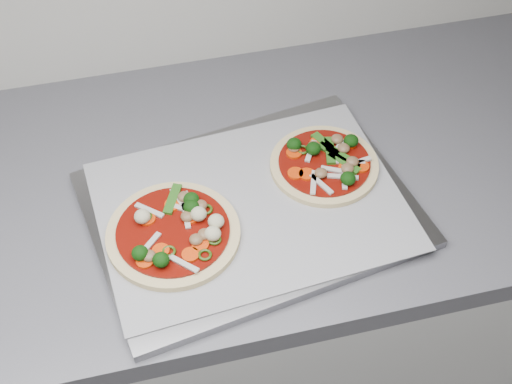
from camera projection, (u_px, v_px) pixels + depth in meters
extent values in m
cube|color=silver|center=(19.00, 373.00, 1.42)|extent=(3.60, 0.60, 0.86)
cube|color=gray|center=(250.00, 209.00, 1.08)|extent=(0.53, 0.42, 0.02)
cube|color=#9A9A9F|center=(250.00, 205.00, 1.08)|extent=(0.48, 0.37, 0.00)
cylinder|color=#DAC482|center=(173.00, 234.00, 1.03)|extent=(0.23, 0.23, 0.01)
cylinder|color=maroon|center=(173.00, 231.00, 1.03)|extent=(0.20, 0.20, 0.00)
cube|color=beige|center=(149.00, 245.00, 1.01)|extent=(0.04, 0.04, 0.00)
ellipsoid|color=brown|center=(196.00, 240.00, 1.01)|extent=(0.03, 0.03, 0.01)
ellipsoid|color=brown|center=(204.00, 234.00, 1.01)|extent=(0.02, 0.02, 0.01)
cylinder|color=#FA440C|center=(147.00, 219.00, 1.04)|extent=(0.03, 0.03, 0.00)
cube|color=beige|center=(149.00, 210.00, 1.05)|extent=(0.04, 0.04, 0.00)
ellipsoid|color=beige|center=(216.00, 221.00, 1.02)|extent=(0.03, 0.03, 0.02)
ellipsoid|color=beige|center=(142.00, 217.00, 1.03)|extent=(0.03, 0.03, 0.02)
torus|color=#29450E|center=(205.00, 255.00, 0.99)|extent=(0.03, 0.03, 0.00)
cylinder|color=#FA440C|center=(173.00, 205.00, 1.05)|extent=(0.03, 0.03, 0.00)
ellipsoid|color=brown|center=(201.00, 205.00, 1.05)|extent=(0.03, 0.03, 0.01)
ellipsoid|color=brown|center=(149.00, 256.00, 0.99)|extent=(0.02, 0.02, 0.01)
ellipsoid|color=brown|center=(184.00, 197.00, 1.06)|extent=(0.03, 0.03, 0.01)
cube|color=beige|center=(185.00, 209.00, 1.05)|extent=(0.04, 0.03, 0.00)
cylinder|color=#FA440C|center=(200.00, 244.00, 1.01)|extent=(0.03, 0.03, 0.00)
cube|color=beige|center=(186.00, 216.00, 1.04)|extent=(0.01, 0.05, 0.00)
ellipsoid|color=#153E0C|center=(191.00, 199.00, 1.05)|extent=(0.02, 0.02, 0.02)
cylinder|color=#FA440C|center=(161.00, 251.00, 1.00)|extent=(0.03, 0.03, 0.00)
ellipsoid|color=beige|center=(199.00, 214.00, 1.03)|extent=(0.02, 0.02, 0.02)
cylinder|color=#FA440C|center=(190.00, 217.00, 1.04)|extent=(0.04, 0.04, 0.00)
ellipsoid|color=#153E0C|center=(161.00, 260.00, 0.98)|extent=(0.03, 0.03, 0.02)
torus|color=#29450E|center=(214.00, 239.00, 1.01)|extent=(0.02, 0.02, 0.00)
torus|color=#29450E|center=(206.00, 209.00, 1.05)|extent=(0.02, 0.02, 0.00)
torus|color=#29450E|center=(146.00, 217.00, 1.04)|extent=(0.03, 0.03, 0.00)
cylinder|color=#FA440C|center=(145.00, 261.00, 0.99)|extent=(0.03, 0.03, 0.00)
torus|color=#29450E|center=(169.00, 251.00, 1.00)|extent=(0.03, 0.03, 0.00)
cylinder|color=#FA440C|center=(190.00, 255.00, 0.99)|extent=(0.03, 0.03, 0.00)
ellipsoid|color=brown|center=(187.00, 216.00, 1.03)|extent=(0.02, 0.02, 0.01)
cube|color=beige|center=(184.00, 264.00, 0.98)|extent=(0.04, 0.04, 0.00)
cylinder|color=#FA440C|center=(197.00, 213.00, 1.04)|extent=(0.03, 0.03, 0.00)
ellipsoid|color=#153E0C|center=(191.00, 207.00, 1.04)|extent=(0.03, 0.03, 0.02)
ellipsoid|color=beige|center=(213.00, 234.00, 1.01)|extent=(0.03, 0.03, 0.02)
cube|color=beige|center=(179.00, 199.00, 1.06)|extent=(0.02, 0.05, 0.00)
ellipsoid|color=#153E0C|center=(140.00, 253.00, 0.99)|extent=(0.03, 0.03, 0.02)
cube|color=#306B1F|center=(173.00, 199.00, 1.06)|extent=(0.04, 0.06, 0.00)
cube|color=beige|center=(191.00, 203.00, 1.06)|extent=(0.02, 0.05, 0.00)
cylinder|color=#DAC482|center=(324.00, 165.00, 1.12)|extent=(0.19, 0.19, 0.01)
cylinder|color=maroon|center=(324.00, 162.00, 1.12)|extent=(0.16, 0.16, 0.00)
ellipsoid|color=#153E0C|center=(313.00, 149.00, 1.12)|extent=(0.03, 0.03, 0.02)
cube|color=#306B1F|center=(344.00, 163.00, 1.11)|extent=(0.04, 0.06, 0.00)
cube|color=beige|center=(357.00, 162.00, 1.11)|extent=(0.05, 0.02, 0.00)
cylinder|color=#FA440C|center=(317.00, 143.00, 1.14)|extent=(0.03, 0.03, 0.00)
cube|color=#306B1F|center=(330.00, 151.00, 1.13)|extent=(0.03, 0.06, 0.00)
cylinder|color=#FA440C|center=(294.00, 153.00, 1.13)|extent=(0.03, 0.03, 0.00)
ellipsoid|color=brown|center=(294.00, 147.00, 1.13)|extent=(0.02, 0.02, 0.01)
torus|color=#29450E|center=(344.00, 160.00, 1.12)|extent=(0.03, 0.03, 0.00)
cylinder|color=#FA440C|center=(346.00, 168.00, 1.11)|extent=(0.03, 0.03, 0.00)
ellipsoid|color=#153E0C|center=(348.00, 178.00, 1.08)|extent=(0.03, 0.03, 0.02)
cube|color=beige|center=(343.00, 177.00, 1.09)|extent=(0.05, 0.02, 0.00)
cylinder|color=#FA440C|center=(353.00, 164.00, 1.11)|extent=(0.03, 0.03, 0.00)
ellipsoid|color=brown|center=(337.00, 139.00, 1.14)|extent=(0.03, 0.03, 0.01)
cube|color=beige|center=(336.00, 170.00, 1.10)|extent=(0.05, 0.03, 0.00)
cube|color=#306B1F|center=(326.00, 144.00, 1.14)|extent=(0.04, 0.06, 0.00)
cylinder|color=#FA440C|center=(295.00, 173.00, 1.10)|extent=(0.03, 0.03, 0.00)
ellipsoid|color=brown|center=(352.00, 161.00, 1.11)|extent=(0.02, 0.02, 0.01)
cube|color=beige|center=(350.00, 162.00, 1.11)|extent=(0.05, 0.02, 0.00)
torus|color=#29450E|center=(302.00, 150.00, 1.13)|extent=(0.02, 0.02, 0.00)
ellipsoid|color=brown|center=(347.00, 168.00, 1.10)|extent=(0.02, 0.02, 0.01)
cube|color=beige|center=(314.00, 182.00, 1.09)|extent=(0.02, 0.05, 0.00)
cylinder|color=#FA440C|center=(307.00, 174.00, 1.10)|extent=(0.03, 0.03, 0.00)
ellipsoid|color=#153E0C|center=(294.00, 144.00, 1.13)|extent=(0.03, 0.03, 0.02)
cube|color=#306B1F|center=(334.00, 153.00, 1.13)|extent=(0.05, 0.05, 0.00)
cube|color=beige|center=(337.00, 149.00, 1.13)|extent=(0.04, 0.04, 0.00)
ellipsoid|color=brown|center=(321.00, 173.00, 1.09)|extent=(0.03, 0.03, 0.01)
ellipsoid|color=brown|center=(344.00, 148.00, 1.13)|extent=(0.02, 0.02, 0.01)
cylinder|color=#FA440C|center=(361.00, 166.00, 1.11)|extent=(0.03, 0.03, 0.00)
cube|color=beige|center=(311.00, 151.00, 1.13)|extent=(0.03, 0.05, 0.00)
ellipsoid|color=#153E0C|center=(351.00, 141.00, 1.13)|extent=(0.03, 0.03, 0.02)
cylinder|color=#FA440C|center=(350.00, 143.00, 1.14)|extent=(0.04, 0.04, 0.00)
cube|color=beige|center=(321.00, 184.00, 1.08)|extent=(0.03, 0.05, 0.00)
cube|color=beige|center=(344.00, 177.00, 1.09)|extent=(0.02, 0.05, 0.00)
ellipsoid|color=brown|center=(314.00, 146.00, 1.13)|extent=(0.03, 0.03, 0.01)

